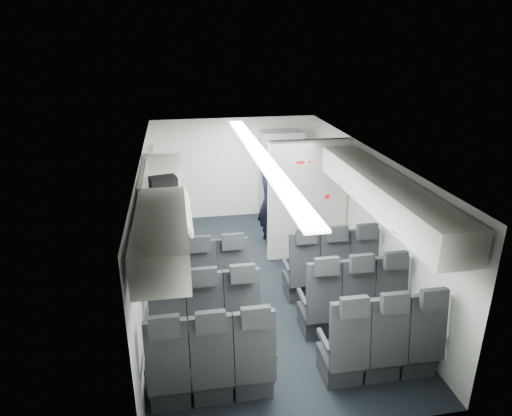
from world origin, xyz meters
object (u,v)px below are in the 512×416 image
object	(u,v)px
boarding_door	(155,201)
flight_attendant	(269,203)
carry_on_bag	(163,184)
seat_row_front	(267,278)
galley_unit	(281,175)
seat_row_mid	(281,312)
seat_row_rear	(299,357)

from	to	relation	value
boarding_door	flight_attendant	distance (m)	2.08
carry_on_bag	flight_attendant	bearing A→B (deg)	25.90
flight_attendant	seat_row_front	bearing A→B (deg)	164.51
seat_row_front	galley_unit	world-z (taller)	galley_unit
seat_row_mid	carry_on_bag	bearing A→B (deg)	136.75
seat_row_front	boarding_door	world-z (taller)	boarding_door
seat_row_front	carry_on_bag	distance (m)	2.02
seat_row_front	galley_unit	xyz separation A→B (m)	(0.95, 3.25, 0.55)
seat_row_rear	carry_on_bag	distance (m)	2.98
seat_row_mid	carry_on_bag	xyz separation A→B (m)	(-1.41, 1.33, 1.39)
seat_row_front	flight_attendant	world-z (taller)	flight_attendant
boarding_door	flight_attendant	size ratio (longest dim) A/B	1.16
seat_row_rear	boarding_door	distance (m)	4.25
boarding_door	carry_on_bag	xyz separation A→B (m)	(0.23, -1.66, 0.84)
boarding_door	flight_attendant	world-z (taller)	boarding_door
galley_unit	flight_attendant	distance (m)	1.31
boarding_door	carry_on_bag	world-z (taller)	carry_on_bag
seat_row_mid	flight_attendant	bearing A→B (deg)	81.53
seat_row_mid	flight_attendant	xyz separation A→B (m)	(0.44, 2.95, 0.40)
seat_row_mid	boarding_door	xyz separation A→B (m)	(-1.64, 2.99, 0.55)
galley_unit	carry_on_bag	distance (m)	3.78
seat_row_mid	seat_row_rear	size ratio (longest dim) A/B	1.00
seat_row_rear	flight_attendant	bearing A→B (deg)	83.49
seat_row_front	carry_on_bag	bearing A→B (deg)	163.19
flight_attendant	carry_on_bag	world-z (taller)	carry_on_bag
seat_row_front	seat_row_mid	bearing A→B (deg)	-90.00
seat_row_mid	boarding_door	world-z (taller)	boarding_door
seat_row_rear	carry_on_bag	xyz separation A→B (m)	(-1.41, 2.23, 1.39)
boarding_door	flight_attendant	xyz separation A→B (m)	(2.08, -0.03, -0.15)
seat_row_mid	seat_row_rear	distance (m)	0.90
boarding_door	carry_on_bag	distance (m)	1.87
seat_row_rear	flight_attendant	distance (m)	3.90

